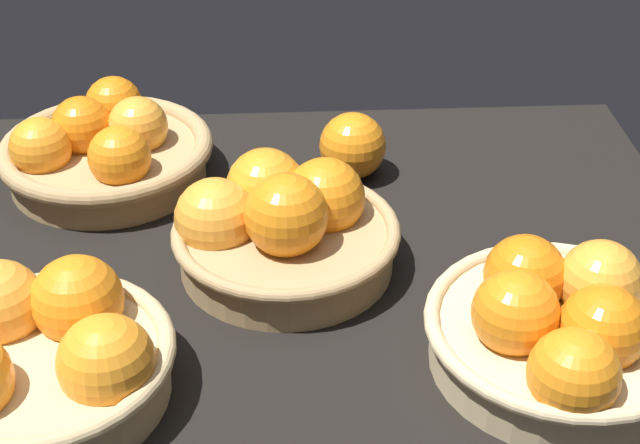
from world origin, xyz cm
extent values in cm
cube|color=black|center=(0.00, 0.00, 1.50)|extent=(84.00, 72.00, 3.00)
cylinder|color=tan|center=(-22.74, -16.31, 5.26)|extent=(21.00, 21.00, 4.52)
torus|color=tan|center=(-22.74, -16.31, 7.52)|extent=(22.60, 22.60, 1.60)
sphere|color=orange|center=(-20.19, -11.40, 9.30)|extent=(8.08, 8.08, 8.08)
sphere|color=orange|center=(-16.82, -18.87, 8.68)|extent=(8.08, 8.08, 8.08)
cylinder|color=tan|center=(-22.15, 20.15, 5.03)|extent=(22.57, 22.57, 4.06)
torus|color=tan|center=(-22.15, 20.15, 7.06)|extent=(24.70, 24.70, 2.13)
sphere|color=orange|center=(-24.78, 21.26, 9.33)|extent=(6.95, 6.95, 6.95)
sphere|color=orange|center=(-19.70, 14.47, 8.96)|extent=(6.95, 6.95, 6.95)
sphere|color=#F49E33|center=(-18.40, 21.38, 9.07)|extent=(6.95, 6.95, 6.95)
sphere|color=orange|center=(-21.96, 27.68, 8.78)|extent=(6.95, 6.95, 6.95)
sphere|color=orange|center=(-28.87, 17.50, 8.68)|extent=(6.95, 6.95, 6.95)
cylinder|color=tan|center=(-1.82, 1.55, 5.13)|extent=(21.59, 21.59, 4.26)
torus|color=tan|center=(-1.82, 1.55, 7.26)|extent=(23.03, 23.03, 1.44)
sphere|color=orange|center=(-3.79, 7.26, 8.92)|extent=(8.28, 8.28, 8.28)
sphere|color=orange|center=(2.23, 4.47, 9.16)|extent=(8.28, 8.28, 8.28)
sphere|color=orange|center=(-1.82, -0.56, 10.46)|extent=(8.28, 8.28, 8.28)
sphere|color=#F49E33|center=(-8.83, 2.31, 8.44)|extent=(8.28, 8.28, 8.28)
cylinder|color=#D3BC8C|center=(21.88, -14.63, 5.21)|extent=(22.85, 22.85, 4.41)
torus|color=#D3BC8C|center=(21.88, -14.63, 7.41)|extent=(24.26, 24.26, 1.42)
sphere|color=#F49E33|center=(25.82, -11.28, 9.42)|extent=(7.51, 7.51, 7.51)
sphere|color=orange|center=(19.44, -9.73, 9.17)|extent=(7.51, 7.51, 7.51)
sphere|color=orange|center=(20.40, -22.45, 8.83)|extent=(7.51, 7.51, 7.51)
sphere|color=orange|center=(24.15, -17.59, 9.35)|extent=(7.51, 7.51, 7.51)
sphere|color=orange|center=(17.11, -15.81, 9.85)|extent=(7.51, 7.51, 7.51)
sphere|color=orange|center=(6.35, 19.30, 6.91)|extent=(7.81, 7.81, 7.81)
camera|label=1|loc=(-2.78, -77.85, 60.56)|focal=53.72mm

